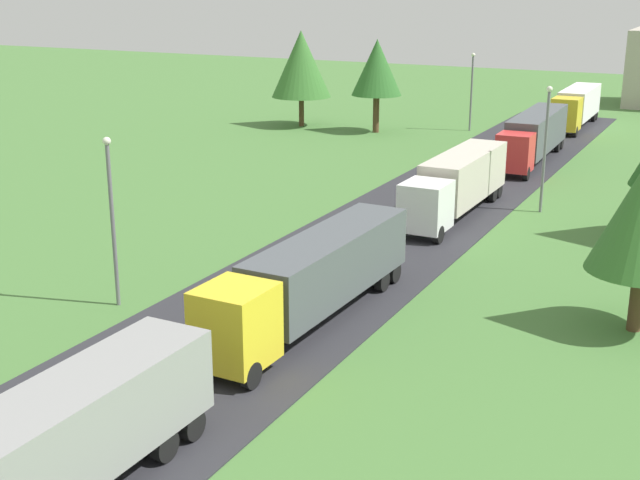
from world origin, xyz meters
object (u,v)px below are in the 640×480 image
Objects in this scene: truck_fifth at (576,105)px; lamppost_third at (545,143)px; truck_fourth at (534,135)px; lamppost_second at (112,213)px; tree_pine at (301,64)px; truck_lead at (13,470)px; tree_elm at (377,68)px; truck_third at (457,182)px; lamppost_fourth at (472,87)px; truck_second at (313,276)px.

lamppost_third reaches higher than truck_fifth.
truck_fourth is 1.94× the size of lamppost_second.
truck_lead is at bearing -68.17° from tree_pine.
tree_elm is at bearing 99.36° from lamppost_second.
lamppost_fourth is (-8.68, 30.21, 1.99)m from truck_third.
lamppost_second is at bearing 121.26° from truck_lead.
truck_third is at bearing -89.96° from truck_fifth.
tree_pine is at bearing -162.03° from lamppost_fourth.
lamppost_fourth reaches higher than truck_second.
truck_lead is 1.02× the size of truck_second.
lamppost_third is at bearing -74.47° from truck_fourth.
truck_fifth is 27.06m from tree_pine.
lamppost_second is 0.97× the size of lamppost_third.
truck_lead is 1.84× the size of lamppost_third.
truck_lead is 0.98× the size of truck_fourth.
lamppost_fourth is (-8.72, 49.27, 2.04)m from truck_second.
truck_lead is at bearing -58.74° from lamppost_second.
truck_third is (-0.04, 19.06, 0.05)m from truck_second.
lamppost_second reaches higher than lamppost_fourth.
truck_lead is at bearing -90.01° from truck_second.
truck_third is at bearing 90.06° from truck_lead.
truck_fourth is at bearing -89.11° from truck_fifth.
truck_second is at bearing -79.96° from lamppost_fourth.
truck_fifth reaches higher than truck_second.
truck_second is 1.81× the size of lamppost_third.
tree_pine reaches higher than lamppost_fourth.
truck_third is 1.40× the size of tree_pine.
truck_fourth is 40.53m from lamppost_second.
lamppost_third reaches higher than truck_lead.
lamppost_third is at bearing 83.59° from truck_lead.
lamppost_third is at bearing 61.96° from lamppost_second.
truck_fourth reaches higher than truck_third.
lamppost_third is 0.90× the size of tree_elm.
truck_fourth is at bearing -53.13° from lamppost_fourth.
truck_fourth is at bearing 89.77° from truck_lead.
truck_lead is 1.56× the size of tree_pine.
lamppost_fourth reaches higher than truck_lead.
lamppost_third is 1.07× the size of lamppost_fourth.
lamppost_second is at bearing -118.04° from lamppost_third.
truck_fourth is 15.65m from lamppost_third.
lamppost_fourth is at bearing 90.02° from lamppost_second.
truck_third is 1.78× the size of lamppost_fourth.
truck_fifth is at bearing 90.07° from truck_second.
tree_pine is 1.07× the size of tree_elm.
truck_lead is 1.11× the size of truck_third.
lamppost_third reaches higher than truck_third.
lamppost_second is (-8.71, 14.34, 2.21)m from truck_lead.
truck_lead is 16.92m from lamppost_second.
truck_fourth is 25.76m from tree_pine.
truck_second is 1.64× the size of tree_elm.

